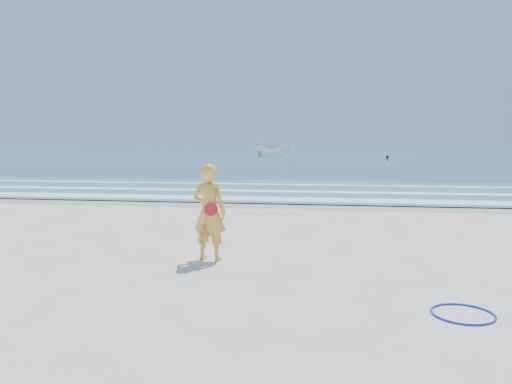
# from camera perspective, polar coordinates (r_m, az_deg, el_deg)

# --- Properties ---
(ground) EXTENTS (400.00, 400.00, 0.00)m
(ground) POSITION_cam_1_polar(r_m,az_deg,el_deg) (9.64, -6.92, -8.41)
(ground) COLOR silver
(ground) RESTS_ON ground
(wet_sand) EXTENTS (400.00, 2.40, 0.00)m
(wet_sand) POSITION_cam_1_polar(r_m,az_deg,el_deg) (18.32, 0.61, -1.42)
(wet_sand) COLOR #B2A893
(wet_sand) RESTS_ON ground
(ocean) EXTENTS (400.00, 190.00, 0.04)m
(ocean) POSITION_cam_1_polar(r_m,az_deg,el_deg) (114.04, 7.35, 4.90)
(ocean) COLOR #19727F
(ocean) RESTS_ON ground
(shallow) EXTENTS (400.00, 10.00, 0.01)m
(shallow) POSITION_cam_1_polar(r_m,az_deg,el_deg) (23.25, 2.32, 0.29)
(shallow) COLOR #59B7AD
(shallow) RESTS_ON ocean
(foam_near) EXTENTS (400.00, 1.40, 0.01)m
(foam_near) POSITION_cam_1_polar(r_m,az_deg,el_deg) (19.59, 1.14, -0.78)
(foam_near) COLOR white
(foam_near) RESTS_ON shallow
(foam_mid) EXTENTS (400.00, 0.90, 0.01)m
(foam_mid) POSITION_cam_1_polar(r_m,az_deg,el_deg) (22.45, 2.10, 0.11)
(foam_mid) COLOR white
(foam_mid) RESTS_ON shallow
(foam_far) EXTENTS (400.00, 0.60, 0.01)m
(foam_far) POSITION_cam_1_polar(r_m,az_deg,el_deg) (25.72, 2.93, 0.87)
(foam_far) COLOR white
(foam_far) RESTS_ON shallow
(hoop) EXTENTS (0.94, 0.94, 0.03)m
(hoop) POSITION_cam_1_polar(r_m,az_deg,el_deg) (7.60, 22.56, -12.73)
(hoop) COLOR #0B2ACC
(hoop) RESTS_ON ground
(boat) EXTENTS (5.07, 2.29, 1.90)m
(boat) POSITION_cam_1_polar(r_m,az_deg,el_deg) (69.34, 2.02, 4.97)
(boat) COLOR silver
(boat) RESTS_ON ocean
(buoy) EXTENTS (0.36, 0.36, 0.36)m
(buoy) POSITION_cam_1_polar(r_m,az_deg,el_deg) (61.08, 14.79, 3.89)
(buoy) COLOR black
(buoy) RESTS_ON ocean
(woman) EXTENTS (0.79, 0.62, 1.93)m
(woman) POSITION_cam_1_polar(r_m,az_deg,el_deg) (9.91, -5.35, -2.30)
(woman) COLOR gold
(woman) RESTS_ON ground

